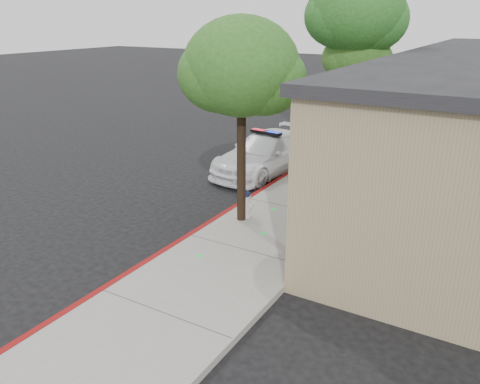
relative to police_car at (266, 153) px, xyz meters
name	(u,v)px	position (x,y,z in m)	size (l,w,h in m)	color
ground	(187,240)	(0.90, -5.99, -0.71)	(120.00, 120.00, 0.00)	black
sidewalk	(294,210)	(2.50, -2.99, -0.63)	(3.20, 60.00, 0.15)	gray
red_curb	(248,200)	(0.96, -2.99, -0.63)	(0.14, 60.00, 0.16)	maroon
police_car	(266,153)	(0.00, 0.00, 0.00)	(2.59, 5.08, 1.53)	white
fire_hydrant	(245,203)	(1.60, -4.26, -0.17)	(0.44, 0.38, 0.77)	silver
street_tree_near	(242,71)	(1.61, -4.47, 3.36)	(3.05, 2.87, 5.25)	black
street_tree_mid	(356,14)	(1.61, 4.09, 4.69)	(3.79, 3.68, 6.97)	black
street_tree_far	(357,57)	(1.62, 4.59, 3.09)	(2.79, 2.57, 4.86)	black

